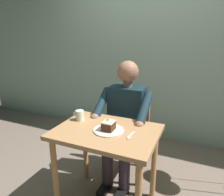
{
  "coord_description": "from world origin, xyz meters",
  "views": [
    {
      "loc": [
        -0.68,
        1.44,
        1.52
      ],
      "look_at": [
        -0.01,
        -0.1,
        1.0
      ],
      "focal_mm": 33.87,
      "sensor_mm": 36.0,
      "label": 1
    }
  ],
  "objects": [
    {
      "name": "cafe_rear_panel",
      "position": [
        0.0,
        -1.57,
        1.5
      ],
      "size": [
        6.4,
        0.12,
        3.0
      ],
      "primitive_type": "cube",
      "color": "#98B6A3",
      "rests_on": "ground"
    },
    {
      "name": "dessert_plate",
      "position": [
        -0.02,
        0.01,
        0.76
      ],
      "size": [
        0.25,
        0.25,
        0.01
      ],
      "primitive_type": "cylinder",
      "color": "silver",
      "rests_on": "dining_table"
    },
    {
      "name": "cake_slice",
      "position": [
        -0.02,
        0.01,
        0.8
      ],
      "size": [
        0.09,
        0.11,
        0.09
      ],
      "color": "#4D2418",
      "rests_on": "dessert_plate"
    },
    {
      "name": "dessert_spoon",
      "position": [
        -0.22,
        0.03,
        0.75
      ],
      "size": [
        0.03,
        0.14,
        0.01
      ],
      "color": "silver",
      "rests_on": "dining_table"
    },
    {
      "name": "chair",
      "position": [
        0.0,
        -0.6,
        0.51
      ],
      "size": [
        0.42,
        0.42,
        0.91
      ],
      "color": "#B7754D",
      "rests_on": "ground"
    },
    {
      "name": "seated_person",
      "position": [
        0.0,
        -0.43,
        0.66
      ],
      "size": [
        0.53,
        0.58,
        1.26
      ],
      "color": "#142A34",
      "rests_on": "ground"
    },
    {
      "name": "coffee_cup",
      "position": [
        0.31,
        -0.09,
        0.8
      ],
      "size": [
        0.11,
        0.08,
        0.09
      ],
      "color": "silver",
      "rests_on": "dining_table"
    },
    {
      "name": "dining_table",
      "position": [
        0.0,
        0.0,
        0.63
      ],
      "size": [
        0.85,
        0.62,
        0.75
      ],
      "color": "tan",
      "rests_on": "ground"
    }
  ]
}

